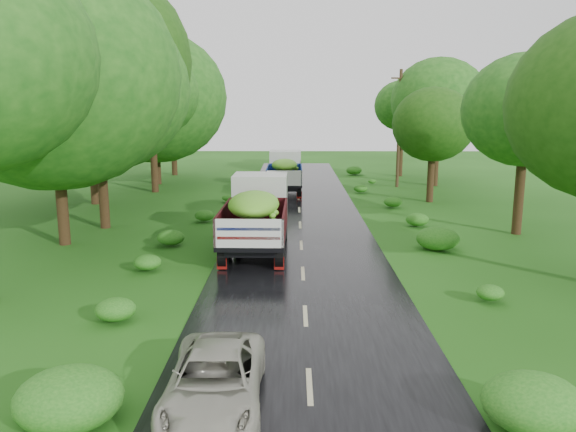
{
  "coord_description": "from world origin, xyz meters",
  "views": [
    {
      "loc": [
        -0.36,
        -10.88,
        5.86
      ],
      "look_at": [
        -0.54,
        9.84,
        1.7
      ],
      "focal_mm": 35.0,
      "sensor_mm": 36.0,
      "label": 1
    }
  ],
  "objects_px": {
    "car": "(215,381)",
    "utility_pole": "(399,127)",
    "truck_near": "(257,211)",
    "truck_far": "(285,170)"
  },
  "relations": [
    {
      "from": "car",
      "to": "utility_pole",
      "type": "bearing_deg",
      "value": 72.32
    },
    {
      "from": "truck_near",
      "to": "truck_far",
      "type": "xyz_separation_m",
      "value": [
        0.92,
        15.09,
        -0.12
      ]
    },
    {
      "from": "truck_far",
      "to": "car",
      "type": "xyz_separation_m",
      "value": [
        -0.97,
        -27.4,
        -0.91
      ]
    },
    {
      "from": "utility_pole",
      "to": "car",
      "type": "bearing_deg",
      "value": -123.06
    },
    {
      "from": "truck_near",
      "to": "truck_far",
      "type": "height_order",
      "value": "truck_near"
    },
    {
      "from": "truck_near",
      "to": "utility_pole",
      "type": "distance_m",
      "value": 19.86
    },
    {
      "from": "car",
      "to": "utility_pole",
      "type": "distance_m",
      "value": 31.39
    },
    {
      "from": "truck_near",
      "to": "truck_far",
      "type": "relative_size",
      "value": 1.08
    },
    {
      "from": "truck_far",
      "to": "utility_pole",
      "type": "distance_m",
      "value": 8.8
    },
    {
      "from": "truck_near",
      "to": "utility_pole",
      "type": "xyz_separation_m",
      "value": [
        8.91,
        17.55,
        2.62
      ]
    }
  ]
}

